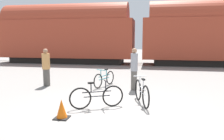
{
  "coord_description": "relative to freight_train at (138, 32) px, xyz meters",
  "views": [
    {
      "loc": [
        1.1,
        -6.48,
        2.22
      ],
      "look_at": [
        -0.26,
        1.2,
        1.1
      ],
      "focal_mm": 35.0,
      "sensor_mm": 36.0,
      "label": 1
    }
  ],
  "objects": [
    {
      "name": "ground_plane",
      "position": [
        0.0,
        -12.77,
        -2.79
      ],
      "size": [
        80.0,
        80.0,
        0.0
      ],
      "primitive_type": "plane",
      "color": "gray"
    },
    {
      "name": "traffic_cone",
      "position": [
        -1.32,
        -13.7,
        -2.54
      ],
      "size": [
        0.4,
        0.4,
        0.55
      ],
      "color": "black",
      "rests_on": "ground_plane"
    },
    {
      "name": "freight_train",
      "position": [
        0.0,
        0.0,
        0.0
      ],
      "size": [
        25.51,
        3.08,
        5.34
      ],
      "color": "black",
      "rests_on": "ground_plane"
    },
    {
      "name": "person_in_grey",
      "position": [
        0.41,
        -9.87,
        -1.86
      ],
      "size": [
        0.31,
        0.31,
        1.82
      ],
      "rotation": [
        0.0,
        0.0,
        4.88
      ],
      "color": "#514C47",
      "rests_on": "ground_plane"
    },
    {
      "name": "bicycle_black",
      "position": [
        -0.57,
        -12.61,
        -2.41
      ],
      "size": [
        1.62,
        0.84,
        0.88
      ],
      "color": "black",
      "rests_on": "ground_plane"
    },
    {
      "name": "bicycle_silver",
      "position": [
        0.83,
        -11.93,
        -2.39
      ],
      "size": [
        0.6,
        1.69,
        0.95
      ],
      "color": "black",
      "rests_on": "ground_plane"
    },
    {
      "name": "bicycle_teal",
      "position": [
        -1.02,
        -9.38,
        -2.44
      ],
      "size": [
        0.65,
        1.62,
        0.82
      ],
      "color": "black",
      "rests_on": "ground_plane"
    },
    {
      "name": "rail_far",
      "position": [
        0.0,
        0.72,
        -2.78
      ],
      "size": [
        37.51,
        0.07,
        0.01
      ],
      "primitive_type": "cube",
      "color": "#4C4238",
      "rests_on": "ground_plane"
    },
    {
      "name": "person_in_tan",
      "position": [
        -3.74,
        -9.77,
        -1.91
      ],
      "size": [
        0.37,
        0.37,
        1.76
      ],
      "rotation": [
        0.0,
        0.0,
        4.3
      ],
      "color": "#514C47",
      "rests_on": "ground_plane"
    },
    {
      "name": "rail_near",
      "position": [
        0.0,
        -0.72,
        -2.78
      ],
      "size": [
        37.51,
        0.07,
        0.01
      ],
      "primitive_type": "cube",
      "color": "#4C4238",
      "rests_on": "ground_plane"
    }
  ]
}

